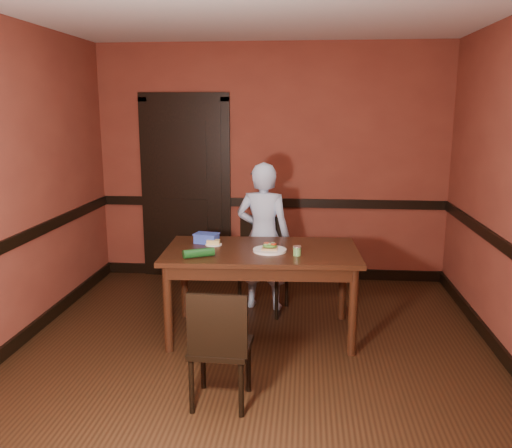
% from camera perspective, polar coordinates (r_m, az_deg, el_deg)
% --- Properties ---
extents(floor, '(4.00, 4.50, 0.01)m').
position_cam_1_polar(floor, '(4.44, -0.43, -14.33)').
color(floor, black).
rests_on(floor, ground).
extents(ceiling, '(4.00, 4.50, 0.01)m').
position_cam_1_polar(ceiling, '(4.04, -0.50, 22.40)').
color(ceiling, silver).
rests_on(ceiling, ground).
extents(wall_back, '(4.00, 0.02, 2.70)m').
position_cam_1_polar(wall_back, '(6.25, 1.63, 6.35)').
color(wall_back, maroon).
rests_on(wall_back, ground).
extents(wall_front, '(4.00, 0.02, 2.70)m').
position_cam_1_polar(wall_front, '(1.86, -7.53, -7.76)').
color(wall_front, maroon).
rests_on(wall_front, ground).
extents(dado_back, '(4.00, 0.03, 0.10)m').
position_cam_1_polar(dado_back, '(6.30, 1.60, 2.26)').
color(dado_back, black).
rests_on(dado_back, ground).
extents(dado_left, '(0.03, 4.50, 0.10)m').
position_cam_1_polar(dado_left, '(4.74, -25.07, -2.19)').
color(dado_left, black).
rests_on(dado_left, ground).
extents(baseboard_back, '(4.00, 0.03, 0.12)m').
position_cam_1_polar(baseboard_back, '(6.49, 1.55, -5.06)').
color(baseboard_back, black).
rests_on(baseboard_back, ground).
extents(baseboard_left, '(0.03, 4.50, 0.12)m').
position_cam_1_polar(baseboard_left, '(5.00, -24.19, -11.56)').
color(baseboard_left, black).
rests_on(baseboard_left, ground).
extents(baseboard_right, '(0.03, 4.50, 0.12)m').
position_cam_1_polar(baseboard_right, '(4.67, 25.31, -13.36)').
color(baseboard_right, black).
rests_on(baseboard_right, ground).
extents(door, '(1.05, 0.07, 2.20)m').
position_cam_1_polar(door, '(6.39, -7.41, 4.05)').
color(door, black).
rests_on(door, ground).
extents(dining_table, '(1.71, 1.01, 0.78)m').
position_cam_1_polar(dining_table, '(4.81, 0.57, -7.18)').
color(dining_table, black).
rests_on(dining_table, floor).
extents(chair_far, '(0.52, 0.52, 0.93)m').
position_cam_1_polar(chair_far, '(5.32, 0.82, -4.42)').
color(chair_far, black).
rests_on(chair_far, floor).
extents(chair_near, '(0.41, 0.41, 0.84)m').
position_cam_1_polar(chair_near, '(3.74, -3.73, -12.58)').
color(chair_near, black).
rests_on(chair_near, floor).
extents(person, '(0.58, 0.42, 1.47)m').
position_cam_1_polar(person, '(5.35, 0.78, -1.32)').
color(person, '#A1B9D8').
rests_on(person, floor).
extents(sandwich_plate, '(0.29, 0.29, 0.07)m').
position_cam_1_polar(sandwich_plate, '(4.62, 1.45, -2.65)').
color(sandwich_plate, white).
rests_on(sandwich_plate, dining_table).
extents(sauce_jar, '(0.07, 0.07, 0.08)m').
position_cam_1_polar(sauce_jar, '(4.50, 4.35, -2.82)').
color(sauce_jar, '#579249').
rests_on(sauce_jar, dining_table).
extents(cheese_saucer, '(0.15, 0.15, 0.05)m').
position_cam_1_polar(cheese_saucer, '(4.85, -4.51, -2.00)').
color(cheese_saucer, white).
rests_on(cheese_saucer, dining_table).
extents(food_tub, '(0.24, 0.19, 0.09)m').
position_cam_1_polar(food_tub, '(4.92, -5.23, -1.49)').
color(food_tub, blue).
rests_on(food_tub, dining_table).
extents(wrapped_veg, '(0.26, 0.19, 0.07)m').
position_cam_1_polar(wrapped_veg, '(4.46, -6.06, -3.05)').
color(wrapped_veg, '#124016').
rests_on(wrapped_veg, dining_table).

